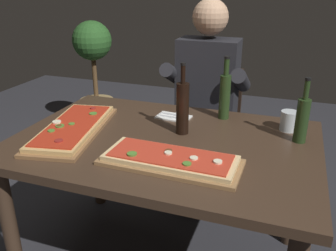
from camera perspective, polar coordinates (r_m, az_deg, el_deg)
dining_table at (r=1.72m, az=-0.56°, el=-5.07°), size 1.40×0.96×0.74m
pizza_rectangular_front at (r=1.46m, az=0.39°, el=-5.44°), size 0.58×0.25×0.05m
pizza_rectangular_left at (r=1.82m, az=-14.81°, el=-0.35°), size 0.38×0.66×0.05m
wine_bottle_dark at (r=1.72m, az=20.51°, el=1.04°), size 0.06×0.06×0.30m
oil_bottle_amber at (r=1.70m, az=2.31°, el=2.92°), size 0.06×0.06×0.35m
vinegar_bottle_green at (r=1.91m, az=9.00°, el=4.88°), size 0.06×0.06×0.33m
tumbler_near_camera at (r=1.86m, az=18.60°, el=0.52°), size 0.08×0.08×0.10m
napkin_cutlery_set at (r=1.94m, az=0.87°, el=1.37°), size 0.19×0.13×0.01m
diner_chair at (r=2.53m, az=6.40°, el=0.14°), size 0.44×0.44×0.87m
seated_diner at (r=2.34m, az=5.97°, el=4.91°), size 0.53×0.41×1.33m
potted_plant_corner at (r=3.55m, az=-11.56°, el=7.94°), size 0.36×0.36×1.08m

